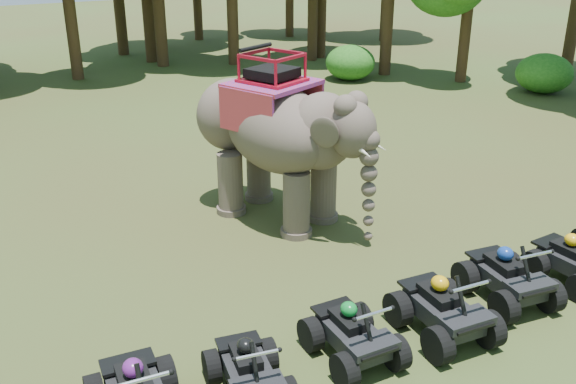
# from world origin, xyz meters

# --- Properties ---
(ground) EXTENTS (110.00, 110.00, 0.00)m
(ground) POSITION_xyz_m (0.00, 0.00, 0.00)
(ground) COLOR #47381E
(ground) RESTS_ON ground
(elephant) EXTENTS (3.98, 5.41, 4.16)m
(elephant) POSITION_xyz_m (1.17, 3.96, 2.08)
(elephant) COLOR brown
(elephant) RESTS_ON ground
(atv_1) EXTENTS (1.40, 1.76, 1.18)m
(atv_1) POSITION_xyz_m (-2.29, -1.75, 0.59)
(atv_1) COLOR black
(atv_1) RESTS_ON ground
(atv_2) EXTENTS (1.25, 1.70, 1.25)m
(atv_2) POSITION_xyz_m (-0.36, -1.73, 0.62)
(atv_2) COLOR black
(atv_2) RESTS_ON ground
(atv_3) EXTENTS (1.46, 1.92, 1.36)m
(atv_3) POSITION_xyz_m (1.42, -1.92, 0.68)
(atv_3) COLOR black
(atv_3) RESTS_ON ground
(atv_4) EXTENTS (1.53, 1.95, 1.34)m
(atv_4) POSITION_xyz_m (3.27, -1.65, 0.67)
(atv_4) COLOR black
(atv_4) RESTS_ON ground
(tree_5) EXTENTS (4.62, 4.62, 6.59)m
(tree_5) POSITION_xyz_m (15.55, 13.07, 3.30)
(tree_5) COLOR #195114
(tree_5) RESTS_ON ground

